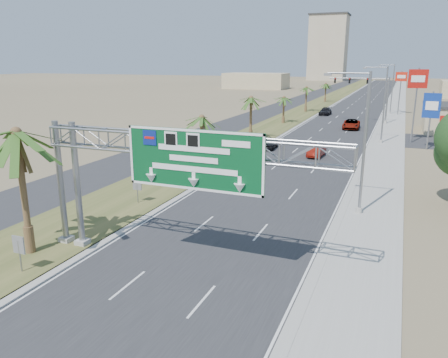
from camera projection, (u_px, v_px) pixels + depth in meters
The scene contains 26 objects.
road at pixel (362, 103), 112.86m from camera, with size 12.00×300.00×0.02m, color #28282B.
sidewalk_right at pixel (397, 104), 109.77m from camera, with size 4.00×300.00×0.10m, color #9E9B93.
median_grass at pixel (323, 102), 116.46m from camera, with size 7.00×300.00×0.12m, color #414D22.
opposing_road at pixel (297, 101), 119.01m from camera, with size 8.00×300.00×0.02m, color #28282B.
sign_gantry at pixel (170, 155), 22.11m from camera, with size 16.75×1.24×7.50m.
palm_near at pixel (16, 134), 23.10m from camera, with size 5.70×5.70×8.35m.
palm_row_b at pixel (202, 118), 45.22m from camera, with size 3.99×3.99×5.95m.
palm_row_c at pixel (251, 99), 59.34m from camera, with size 3.99×3.99×6.75m.
palm_row_d at pixel (284, 98), 75.77m from camera, with size 3.99×3.99×5.45m.
palm_row_e at pixel (307, 88), 92.59m from camera, with size 3.99×3.99×6.15m.
palm_row_f at pixel (326, 84), 115.06m from camera, with size 3.99×3.99×5.75m.
streetlight_near at pixel (361, 150), 30.25m from camera, with size 3.27×0.44×10.00m.
streetlight_mid at pixel (382, 108), 57.09m from camera, with size 3.27×0.44×10.00m.
streetlight_far at pixel (391, 91), 89.30m from camera, with size 3.27×0.44×10.00m.
signal_mast at pixel (375, 95), 75.69m from camera, with size 10.28×0.71×8.00m.
median_signback_a at pixel (19, 248), 22.24m from camera, with size 0.75×0.08×2.08m.
median_signback_b at pixel (137, 186), 33.23m from camera, with size 0.75×0.08×2.08m.
tower_distant at pixel (328, 48), 245.13m from camera, with size 20.00×16.00×35.00m, color tan.
building_distant_left at pixel (256, 81), 173.09m from camera, with size 24.00×14.00×6.00m, color tan.
car_left_lane at pixel (270, 143), 54.54m from camera, with size 1.59×3.95×1.35m, color black.
car_mid_lane at pixel (316, 151), 50.11m from camera, with size 1.45×4.17×1.37m, color maroon.
car_right_lane at pixel (351, 124), 70.32m from camera, with size 2.54×5.52×1.53m, color gray.
car_far at pixel (325, 112), 88.62m from camera, with size 1.99×4.89×1.42m, color black.
pole_sign_red_near at pixel (418, 84), 56.74m from camera, with size 2.41×0.75×9.81m.
pole_sign_blue at pixel (432, 108), 52.94m from camera, with size 2.02×0.63×7.11m.
pole_sign_red_far at pixel (401, 80), 87.19m from camera, with size 2.22×0.53×8.72m.
Camera 1 is at (9.61, -9.13, 10.65)m, focal length 35.00 mm.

